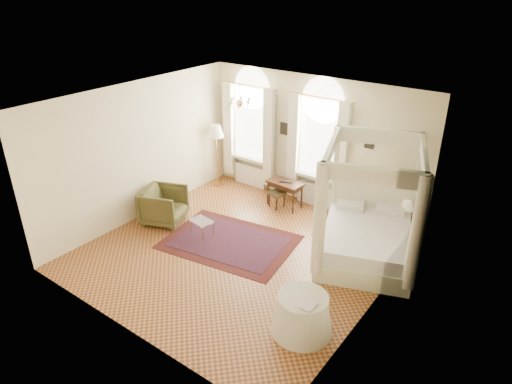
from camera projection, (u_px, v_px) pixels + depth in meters
ground at (240, 252)px, 9.88m from camera, size 6.00×6.00×0.00m
room_walls at (239, 168)px, 9.02m from camera, size 6.00×6.00×6.00m
window_left at (250, 135)px, 12.33m from camera, size 1.62×0.27×3.29m
window_right at (318, 152)px, 11.21m from camera, size 1.62×0.27×3.29m
chandelier at (240, 102)px, 9.97m from camera, size 0.51×0.45×0.50m
wall_pictures at (317, 134)px, 11.17m from camera, size 2.54×0.03×0.39m
canopy_bed at (366, 235)px, 9.41m from camera, size 2.55×2.81×2.53m
nightstand at (408, 227)px, 10.28m from camera, size 0.47×0.45×0.57m
nightstand_lamp at (407, 206)px, 10.01m from camera, size 0.28×0.28×0.41m
writing_desk at (285, 185)px, 11.57m from camera, size 0.95×0.54×0.69m
laptop at (286, 180)px, 11.57m from camera, size 0.42×0.35×0.03m
stool at (277, 195)px, 11.65m from camera, size 0.44×0.44×0.41m
armchair at (164, 205)px, 10.91m from camera, size 1.23×1.22×0.87m
coffee_table at (201, 222)px, 10.39m from camera, size 0.60×0.46×0.37m
floor_lamp at (216, 134)px, 12.41m from camera, size 0.45×0.45×1.75m
oriental_rug at (230, 242)px, 10.24m from camera, size 3.10×2.44×0.01m
side_table at (302, 314)px, 7.57m from camera, size 1.04×1.04×0.71m
book at (303, 303)px, 7.26m from camera, size 0.21×0.28×0.03m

